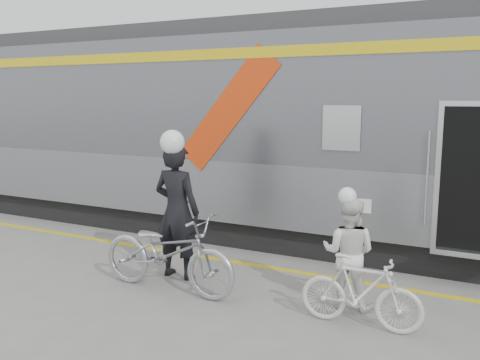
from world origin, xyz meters
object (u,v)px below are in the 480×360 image
Objects in this scene: bicycle_left at (168,252)px; woman at (349,253)px; bicycle_right at (361,292)px; man at (177,211)px.

woman reaches higher than bicycle_left.
bicycle_left is at bearing 90.93° from bicycle_right.
bicycle_right is at bearing -87.72° from bicycle_left.
woman is at bearing -74.78° from bicycle_left.
man is at bearing 0.99° from woman.
woman is (2.61, 0.07, -0.30)m from man.
bicycle_right is at bearing 118.05° from woman.
man is 3.01m from bicycle_right.
bicycle_left is at bearing 13.87° from woman.
woman is at bearing -177.66° from man.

